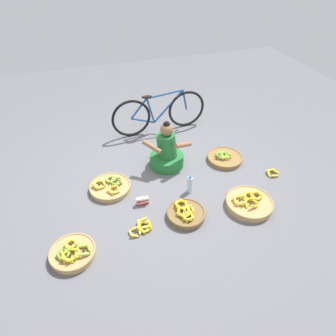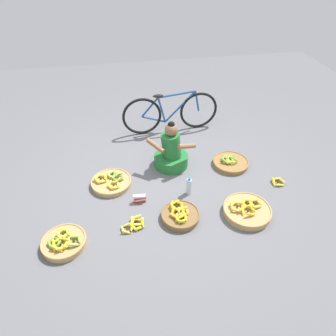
{
  "view_description": "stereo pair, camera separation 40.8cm",
  "coord_description": "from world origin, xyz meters",
  "px_view_note": "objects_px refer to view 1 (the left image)",
  "views": [
    {
      "loc": [
        -0.97,
        -3.24,
        2.9
      ],
      "look_at": [
        0.0,
        -0.2,
        0.35
      ],
      "focal_mm": 32.22,
      "sensor_mm": 36.0,
      "label": 1
    },
    {
      "loc": [
        -0.57,
        -3.33,
        2.9
      ],
      "look_at": [
        0.0,
        -0.2,
        0.35
      ],
      "focal_mm": 32.22,
      "sensor_mm": 36.0,
      "label": 2
    }
  ],
  "objects_px": {
    "bicycle_leaning": "(159,113)",
    "banana_basket_front_center": "(186,213)",
    "banana_basket_back_right": "(249,203)",
    "banana_basket_mid_left": "(110,187)",
    "packet_carton_stack": "(142,201)",
    "banana_basket_front_right": "(73,253)",
    "water_bottle": "(190,185)",
    "loose_bananas_front_left": "(272,173)",
    "vendor_woman_front": "(167,152)",
    "loose_bananas_mid_right": "(143,227)",
    "banana_basket_near_vendor": "(225,158)"
  },
  "relations": [
    {
      "from": "loose_bananas_front_left",
      "to": "water_bottle",
      "type": "xyz_separation_m",
      "value": [
        -1.32,
        0.02,
        0.1
      ]
    },
    {
      "from": "bicycle_leaning",
      "to": "water_bottle",
      "type": "distance_m",
      "value": 1.7
    },
    {
      "from": "bicycle_leaning",
      "to": "water_bottle",
      "type": "height_order",
      "value": "bicycle_leaning"
    },
    {
      "from": "banana_basket_front_center",
      "to": "banana_basket_mid_left",
      "type": "relative_size",
      "value": 0.85
    },
    {
      "from": "banana_basket_front_center",
      "to": "water_bottle",
      "type": "xyz_separation_m",
      "value": [
        0.21,
        0.43,
        0.07
      ]
    },
    {
      "from": "packet_carton_stack",
      "to": "banana_basket_back_right",
      "type": "bearing_deg",
      "value": -19.11
    },
    {
      "from": "banana_basket_mid_left",
      "to": "loose_bananas_front_left",
      "type": "xyz_separation_m",
      "value": [
        2.37,
        -0.4,
        -0.02
      ]
    },
    {
      "from": "banana_basket_front_center",
      "to": "water_bottle",
      "type": "bearing_deg",
      "value": 63.46
    },
    {
      "from": "banana_basket_front_center",
      "to": "loose_bananas_front_left",
      "type": "bearing_deg",
      "value": 14.76
    },
    {
      "from": "banana_basket_near_vendor",
      "to": "packet_carton_stack",
      "type": "distance_m",
      "value": 1.58
    },
    {
      "from": "banana_basket_front_center",
      "to": "banana_basket_near_vendor",
      "type": "height_order",
      "value": "banana_basket_front_center"
    },
    {
      "from": "banana_basket_front_center",
      "to": "banana_basket_mid_left",
      "type": "bearing_deg",
      "value": 136.34
    },
    {
      "from": "vendor_woman_front",
      "to": "loose_bananas_mid_right",
      "type": "relative_size",
      "value": 2.51
    },
    {
      "from": "water_bottle",
      "to": "packet_carton_stack",
      "type": "xyz_separation_m",
      "value": [
        -0.69,
        -0.04,
        -0.07
      ]
    },
    {
      "from": "banana_basket_near_vendor",
      "to": "banana_basket_mid_left",
      "type": "xyz_separation_m",
      "value": [
        -1.84,
        -0.14,
        0.0
      ]
    },
    {
      "from": "bicycle_leaning",
      "to": "loose_bananas_front_left",
      "type": "bearing_deg",
      "value": -53.58
    },
    {
      "from": "bicycle_leaning",
      "to": "banana_basket_front_center",
      "type": "relative_size",
      "value": 3.46
    },
    {
      "from": "banana_basket_front_right",
      "to": "loose_bananas_front_left",
      "type": "height_order",
      "value": "banana_basket_front_right"
    },
    {
      "from": "banana_basket_back_right",
      "to": "banana_basket_mid_left",
      "type": "distance_m",
      "value": 1.92
    },
    {
      "from": "banana_basket_back_right",
      "to": "packet_carton_stack",
      "type": "bearing_deg",
      "value": 160.89
    },
    {
      "from": "water_bottle",
      "to": "packet_carton_stack",
      "type": "relative_size",
      "value": 1.63
    },
    {
      "from": "banana_basket_mid_left",
      "to": "packet_carton_stack",
      "type": "height_order",
      "value": "banana_basket_mid_left"
    },
    {
      "from": "banana_basket_front_center",
      "to": "vendor_woman_front",
      "type": "bearing_deg",
      "value": 85.28
    },
    {
      "from": "banana_basket_front_center",
      "to": "packet_carton_stack",
      "type": "height_order",
      "value": "banana_basket_front_center"
    },
    {
      "from": "banana_basket_front_center",
      "to": "banana_basket_near_vendor",
      "type": "bearing_deg",
      "value": 43.12
    },
    {
      "from": "banana_basket_front_center",
      "to": "banana_basket_front_right",
      "type": "height_order",
      "value": "same"
    },
    {
      "from": "banana_basket_back_right",
      "to": "loose_bananas_mid_right",
      "type": "height_order",
      "value": "banana_basket_back_right"
    },
    {
      "from": "vendor_woman_front",
      "to": "banana_basket_back_right",
      "type": "xyz_separation_m",
      "value": [
        0.77,
        -1.18,
        -0.19
      ]
    },
    {
      "from": "banana_basket_mid_left",
      "to": "loose_bananas_front_left",
      "type": "relative_size",
      "value": 2.95
    },
    {
      "from": "packet_carton_stack",
      "to": "banana_basket_front_center",
      "type": "bearing_deg",
      "value": -38.99
    },
    {
      "from": "bicycle_leaning",
      "to": "banana_basket_front_center",
      "type": "height_order",
      "value": "bicycle_leaning"
    },
    {
      "from": "bicycle_leaning",
      "to": "banana_basket_front_right",
      "type": "bearing_deg",
      "value": -126.49
    },
    {
      "from": "water_bottle",
      "to": "packet_carton_stack",
      "type": "height_order",
      "value": "water_bottle"
    },
    {
      "from": "packet_carton_stack",
      "to": "banana_basket_front_right",
      "type": "bearing_deg",
      "value": -149.5
    },
    {
      "from": "banana_basket_front_right",
      "to": "loose_bananas_mid_right",
      "type": "xyz_separation_m",
      "value": [
        0.84,
        0.15,
        -0.03
      ]
    },
    {
      "from": "bicycle_leaning",
      "to": "banana_basket_near_vendor",
      "type": "distance_m",
      "value": 1.41
    },
    {
      "from": "vendor_woman_front",
      "to": "bicycle_leaning",
      "type": "xyz_separation_m",
      "value": [
        0.18,
        1.01,
        0.11
      ]
    },
    {
      "from": "banana_basket_front_right",
      "to": "bicycle_leaning",
      "type": "bearing_deg",
      "value": 53.51
    },
    {
      "from": "banana_basket_mid_left",
      "to": "loose_bananas_front_left",
      "type": "bearing_deg",
      "value": -9.55
    },
    {
      "from": "vendor_woman_front",
      "to": "banana_basket_front_center",
      "type": "distance_m",
      "value": 1.12
    },
    {
      "from": "banana_basket_front_right",
      "to": "loose_bananas_front_left",
      "type": "relative_size",
      "value": 2.64
    },
    {
      "from": "banana_basket_front_center",
      "to": "bicycle_leaning",
      "type": "bearing_deg",
      "value": 82.63
    },
    {
      "from": "banana_basket_back_right",
      "to": "bicycle_leaning",
      "type": "bearing_deg",
      "value": 105.05
    },
    {
      "from": "bicycle_leaning",
      "to": "banana_basket_front_center",
      "type": "xyz_separation_m",
      "value": [
        -0.27,
        -2.11,
        -0.3
      ]
    },
    {
      "from": "vendor_woman_front",
      "to": "banana_basket_near_vendor",
      "type": "height_order",
      "value": "vendor_woman_front"
    },
    {
      "from": "vendor_woman_front",
      "to": "bicycle_leaning",
      "type": "height_order",
      "value": "vendor_woman_front"
    },
    {
      "from": "vendor_woman_front",
      "to": "banana_basket_mid_left",
      "type": "height_order",
      "value": "vendor_woman_front"
    },
    {
      "from": "banana_basket_front_right",
      "to": "banana_basket_near_vendor",
      "type": "height_order",
      "value": "banana_basket_front_right"
    },
    {
      "from": "bicycle_leaning",
      "to": "packet_carton_stack",
      "type": "bearing_deg",
      "value": -113.36
    },
    {
      "from": "banana_basket_back_right",
      "to": "banana_basket_front_center",
      "type": "height_order",
      "value": "banana_basket_back_right"
    }
  ]
}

